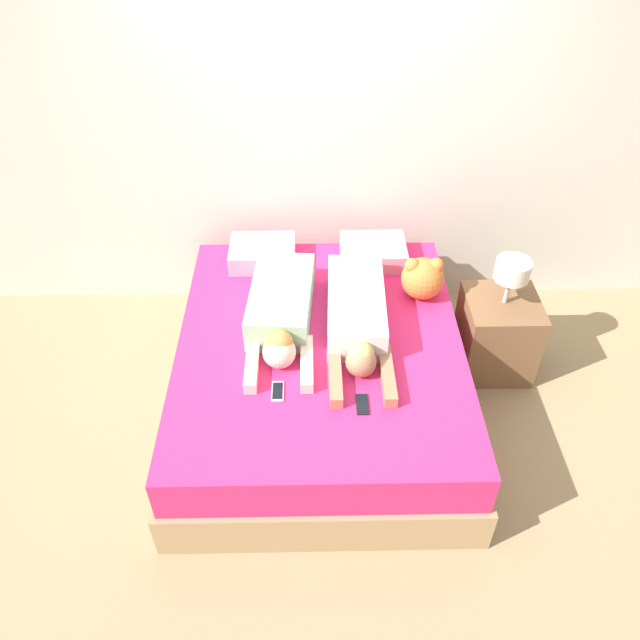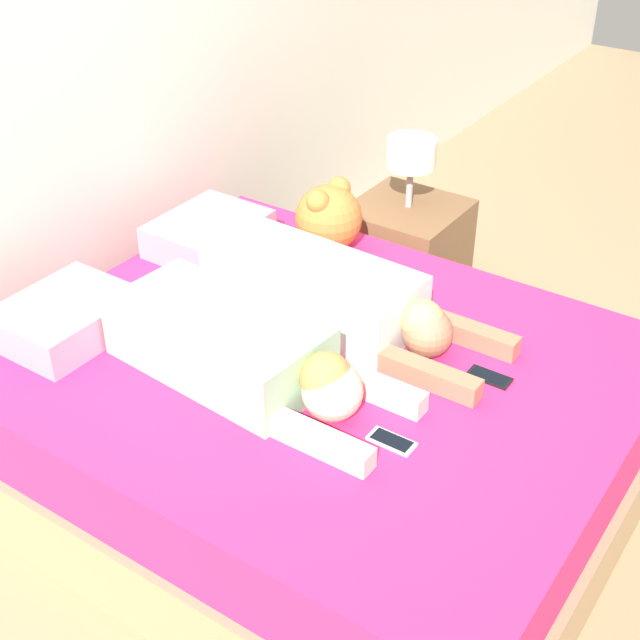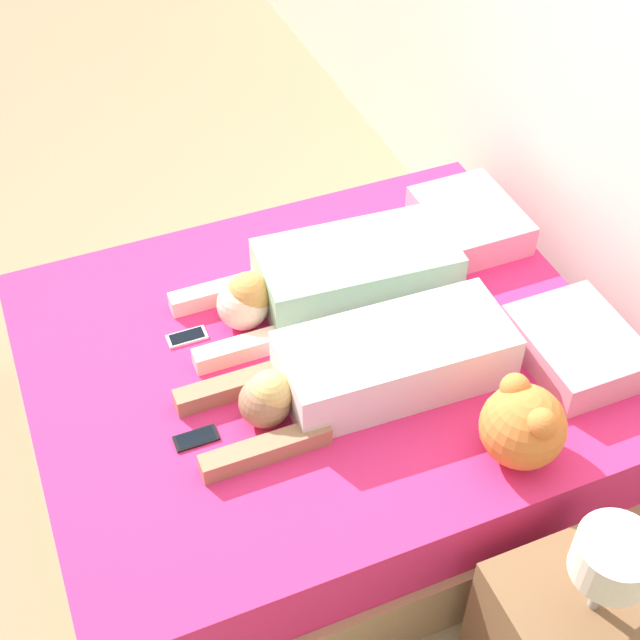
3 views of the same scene
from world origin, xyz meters
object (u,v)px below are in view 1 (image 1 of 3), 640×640
(pillow_head_left, at_px, (263,253))
(person_left, at_px, (281,311))
(person_right, at_px, (357,316))
(pillow_head_right, at_px, (373,252))
(nightstand, at_px, (497,331))
(plush_toy, at_px, (423,277))
(cell_phone_left, at_px, (278,391))
(bed, at_px, (320,373))
(cell_phone_right, at_px, (362,404))

(pillow_head_left, bearing_deg, person_left, -77.49)
(person_left, height_order, person_right, person_left)
(pillow_head_right, bearing_deg, person_right, -102.46)
(pillow_head_right, height_order, person_right, person_right)
(person_right, relative_size, nightstand, 1.28)
(pillow_head_right, bearing_deg, nightstand, -30.34)
(pillow_head_right, bearing_deg, plush_toy, -55.22)
(person_left, height_order, cell_phone_left, person_left)
(pillow_head_right, xyz_separation_m, plush_toy, (0.28, -0.40, 0.08))
(person_left, distance_m, person_right, 0.45)
(bed, distance_m, person_left, 0.47)
(person_right, xyz_separation_m, cell_phone_right, (-0.01, -0.61, -0.09))
(person_left, xyz_separation_m, cell_phone_right, (0.44, -0.66, -0.10))
(person_right, bearing_deg, bed, -157.34)
(pillow_head_left, height_order, person_right, person_right)
(pillow_head_right, xyz_separation_m, person_right, (-0.16, -0.71, 0.03))
(person_left, relative_size, plush_toy, 3.70)
(person_right, height_order, plush_toy, plush_toy)
(person_left, bearing_deg, plush_toy, 16.42)
(pillow_head_right, xyz_separation_m, person_left, (-0.61, -0.66, 0.04))
(plush_toy, bearing_deg, bed, -148.17)
(pillow_head_left, height_order, person_left, person_left)
(bed, relative_size, cell_phone_left, 14.57)
(person_left, bearing_deg, person_right, -6.71)
(cell_phone_right, bearing_deg, plush_toy, 64.60)
(bed, bearing_deg, pillow_head_left, 115.16)
(pillow_head_left, relative_size, pillow_head_right, 1.00)
(plush_toy, relative_size, nightstand, 0.32)
(bed, bearing_deg, cell_phone_left, -119.53)
(cell_phone_right, height_order, plush_toy, plush_toy)
(pillow_head_left, bearing_deg, nightstand, -16.81)
(pillow_head_right, height_order, plush_toy, plush_toy)
(pillow_head_right, height_order, person_left, person_left)
(plush_toy, bearing_deg, nightstand, -7.91)
(person_right, bearing_deg, nightstand, 14.03)
(pillow_head_right, relative_size, cell_phone_right, 3.09)
(pillow_head_right, height_order, cell_phone_right, pillow_head_right)
(cell_phone_right, bearing_deg, nightstand, 41.35)
(plush_toy, distance_m, nightstand, 0.67)
(pillow_head_left, distance_m, cell_phone_right, 1.45)
(person_left, distance_m, plush_toy, 0.92)
(cell_phone_right, relative_size, plush_toy, 0.50)
(nightstand, bearing_deg, bed, -164.30)
(plush_toy, bearing_deg, cell_phone_left, -137.22)
(bed, bearing_deg, nightstand, 15.70)
(cell_phone_right, distance_m, nightstand, 1.31)
(pillow_head_right, bearing_deg, pillow_head_left, 180.00)
(pillow_head_left, xyz_separation_m, nightstand, (1.56, -0.47, -0.32))
(person_left, xyz_separation_m, cell_phone_left, (-0.01, -0.56, -0.10))
(person_left, xyz_separation_m, person_right, (0.45, -0.05, -0.00))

